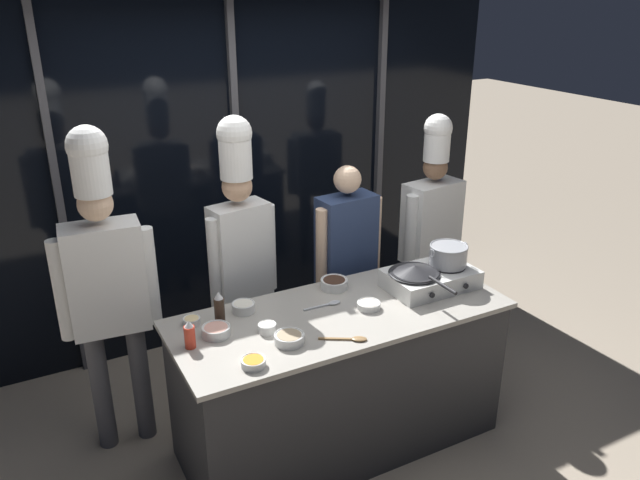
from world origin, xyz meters
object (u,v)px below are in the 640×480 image
(frying_pan, at_px, (415,270))
(prep_bowl_onion, at_px, (267,327))
(squeeze_bottle_chili, at_px, (190,335))
(chef_line, at_px, (432,222))
(prep_bowl_soy_glaze, at_px, (334,283))
(prep_bowl_ginger, at_px, (192,321))
(prep_bowl_chicken, at_px, (369,305))
(prep_bowl_garlic, at_px, (243,307))
(serving_spoon_solid, at_px, (329,304))
(prep_bowl_carrots, at_px, (253,362))
(prep_bowl_mushrooms, at_px, (289,338))
(serving_spoon_slotted, at_px, (353,339))
(squeeze_bottle_soy, at_px, (219,308))
(portable_stove, at_px, (430,278))
(stock_pot, at_px, (448,255))
(chef_head, at_px, (105,274))
(person_guest, at_px, (346,255))
(chef_sous, at_px, (240,242))
(prep_bowl_shrimp, at_px, (216,330))

(frying_pan, bearing_deg, prep_bowl_onion, -178.53)
(squeeze_bottle_chili, bearing_deg, chef_line, 17.80)
(prep_bowl_soy_glaze, relative_size, chef_line, 0.09)
(prep_bowl_ginger, distance_m, prep_bowl_chicken, 1.00)
(prep_bowl_garlic, relative_size, serving_spoon_solid, 0.56)
(frying_pan, height_order, prep_bowl_soy_glaze, frying_pan)
(prep_bowl_ginger, height_order, prep_bowl_carrots, prep_bowl_ginger)
(prep_bowl_mushrooms, xyz_separation_m, serving_spoon_slotted, (0.30, -0.13, -0.02))
(squeeze_bottle_soy, xyz_separation_m, chef_line, (1.80, 0.48, 0.03))
(portable_stove, height_order, squeeze_bottle_soy, squeeze_bottle_soy)
(stock_pot, relative_size, chef_head, 0.13)
(frying_pan, distance_m, prep_bowl_chicken, 0.38)
(portable_stove, distance_m, squeeze_bottle_soy, 1.30)
(frying_pan, distance_m, prep_bowl_onion, 0.98)
(prep_bowl_onion, relative_size, serving_spoon_slotted, 0.42)
(prep_bowl_garlic, bearing_deg, prep_bowl_mushrooms, -78.51)
(prep_bowl_garlic, distance_m, person_guest, 0.93)
(portable_stove, relative_size, prep_bowl_chicken, 3.99)
(stock_pot, relative_size, prep_bowl_carrots, 2.08)
(squeeze_bottle_chili, height_order, prep_bowl_carrots, squeeze_bottle_chili)
(stock_pot, xyz_separation_m, squeeze_bottle_soy, (-1.42, 0.18, -0.10))
(prep_bowl_chicken, distance_m, prep_bowl_carrots, 0.84)
(prep_bowl_onion, relative_size, serving_spoon_solid, 0.42)
(frying_pan, xyz_separation_m, chef_sous, (-0.85, 0.67, 0.10))
(prep_bowl_chicken, height_order, chef_sous, chef_sous)
(frying_pan, distance_m, prep_bowl_soy_glaze, 0.50)
(squeeze_bottle_chili, distance_m, chef_head, 0.68)
(stock_pot, xyz_separation_m, prep_bowl_chicken, (-0.61, -0.06, -0.17))
(prep_bowl_garlic, height_order, chef_line, chef_line)
(prep_bowl_shrimp, distance_m, prep_bowl_chicken, 0.88)
(squeeze_bottle_soy, height_order, prep_bowl_ginger, squeeze_bottle_soy)
(frying_pan, xyz_separation_m, prep_bowl_onion, (-0.97, -0.02, -0.12))
(stock_pot, relative_size, prep_bowl_chicken, 1.91)
(prep_bowl_shrimp, distance_m, serving_spoon_slotted, 0.72)
(portable_stove, xyz_separation_m, prep_bowl_onion, (-1.10, -0.03, -0.03))
(frying_pan, distance_m, serving_spoon_solid, 0.56)
(chef_sous, bearing_deg, prep_bowl_onion, 69.48)
(stock_pot, bearing_deg, frying_pan, -178.97)
(prep_bowl_shrimp, bearing_deg, squeeze_bottle_soy, 61.39)
(chef_sous, xyz_separation_m, person_guest, (0.71, -0.09, -0.20))
(prep_bowl_shrimp, relative_size, serving_spoon_solid, 0.66)
(chef_sous, bearing_deg, squeeze_bottle_soy, 46.51)
(frying_pan, relative_size, chef_head, 0.27)
(squeeze_bottle_chili, bearing_deg, prep_bowl_soy_glaze, 14.18)
(portable_stove, height_order, person_guest, person_guest)
(prep_bowl_onion, distance_m, person_guest, 1.03)
(frying_pan, bearing_deg, prep_bowl_carrots, -165.98)
(stock_pot, relative_size, squeeze_bottle_soy, 1.35)
(prep_bowl_carrots, distance_m, chef_head, 1.06)
(frying_pan, bearing_deg, chef_sous, 141.94)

